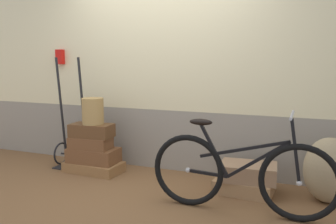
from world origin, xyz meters
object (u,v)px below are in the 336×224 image
suitcase_2 (90,143)px  luggage_trolley (72,142)px  suitcase_0 (94,167)px  suitcase_3 (92,131)px  suitcase_1 (94,155)px  burlap_sack (329,170)px  wicker_basket (93,111)px  suitcase_5 (248,172)px  bicycle (240,174)px  suitcase_4 (244,186)px

suitcase_2 → luggage_trolley: luggage_trolley is taller
suitcase_0 → suitcase_3: (-0.01, -0.00, 0.47)m
suitcase_1 → burlap_sack: burlap_sack is taller
wicker_basket → luggage_trolley: size_ratio=0.23×
suitcase_3 → wicker_basket: wicker_basket is taller
wicker_basket → luggage_trolley: 0.60m
luggage_trolley → burlap_sack: luggage_trolley is taller
suitcase_1 → suitcase_5: (1.93, -0.01, 0.02)m
wicker_basket → burlap_sack: 2.73m
suitcase_3 → wicker_basket: bearing=15.9°
suitcase_1 → suitcase_5: suitcase_5 is taller
suitcase_0 → luggage_trolley: bearing=168.7°
wicker_basket → luggage_trolley: bearing=167.0°
suitcase_1 → suitcase_2: 0.16m
burlap_sack → bicycle: 0.96m
suitcase_4 → suitcase_1: bearing=-177.6°
suitcase_2 → wicker_basket: size_ratio=1.56×
suitcase_0 → wicker_basket: size_ratio=2.20×
suitcase_4 → burlap_sack: (0.81, 0.05, 0.25)m
suitcase_4 → suitcase_0: bearing=-177.4°
suitcase_2 → suitcase_3: bearing=49.0°
suitcase_1 → suitcase_5: size_ratio=1.08×
suitcase_1 → suitcase_0: bearing=-63.3°
suitcase_3 → bicycle: size_ratio=0.31×
suitcase_5 → suitcase_1: bearing=174.2°
suitcase_0 → suitcase_4: size_ratio=1.19×
suitcase_1 → suitcase_2: bearing=-134.5°
luggage_trolley → bicycle: (2.33, -0.63, 0.04)m
suitcase_5 → luggage_trolley: (-2.31, 0.10, 0.10)m
suitcase_1 → burlap_sack: bearing=-1.2°
suitcase_0 → suitcase_5: suitcase_5 is taller
bicycle → suitcase_1: bearing=164.5°
suitcase_3 → wicker_basket: 0.24m
suitcase_2 → suitcase_1: bearing=43.4°
suitcase_1 → suitcase_4: bearing=-2.4°
suitcase_1 → suitcase_5: 1.93m
suitcase_1 → suitcase_2: suitcase_2 is taller
suitcase_5 → bicycle: size_ratio=0.34×
suitcase_4 → burlap_sack: bearing=6.2°
suitcase_1 → suitcase_3: size_ratio=1.18×
suitcase_0 → suitcase_3: suitcase_3 is taller
suitcase_5 → bicycle: bicycle is taller
suitcase_1 → luggage_trolley: 0.41m
wicker_basket → bicycle: (1.93, -0.54, -0.40)m
suitcase_3 → suitcase_1: bearing=35.3°
suitcase_5 → luggage_trolley: luggage_trolley is taller
luggage_trolley → suitcase_0: bearing=-13.8°
suitcase_0 → suitcase_1: bearing=121.3°
suitcase_3 → luggage_trolley: bearing=160.9°
luggage_trolley → suitcase_4: bearing=-2.5°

